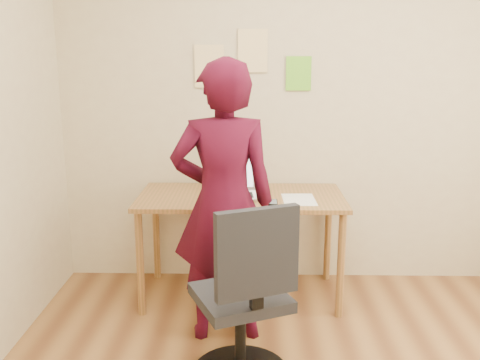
{
  "coord_description": "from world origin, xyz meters",
  "views": [
    {
      "loc": [
        -0.35,
        -2.15,
        1.69
      ],
      "look_at": [
        -0.42,
        0.95,
        0.95
      ],
      "focal_mm": 40.0,
      "sensor_mm": 36.0,
      "label": 1
    }
  ],
  "objects_px": {
    "office_chair": "(245,308)",
    "laptop": "(231,188)",
    "phone": "(272,202)",
    "desk": "(241,207)",
    "person": "(223,203)"
  },
  "relations": [
    {
      "from": "office_chair",
      "to": "laptop",
      "type": "bearing_deg",
      "value": 72.46
    },
    {
      "from": "laptop",
      "to": "phone",
      "type": "distance_m",
      "value": 0.34
    },
    {
      "from": "office_chair",
      "to": "person",
      "type": "relative_size",
      "value": 0.59
    },
    {
      "from": "office_chair",
      "to": "person",
      "type": "height_order",
      "value": "person"
    },
    {
      "from": "laptop",
      "to": "phone",
      "type": "height_order",
      "value": "laptop"
    },
    {
      "from": "phone",
      "to": "office_chair",
      "type": "relative_size",
      "value": 0.13
    },
    {
      "from": "phone",
      "to": "laptop",
      "type": "bearing_deg",
      "value": 145.31
    },
    {
      "from": "desk",
      "to": "person",
      "type": "distance_m",
      "value": 0.57
    },
    {
      "from": "person",
      "to": "desk",
      "type": "bearing_deg",
      "value": -106.29
    },
    {
      "from": "person",
      "to": "office_chair",
      "type": "bearing_deg",
      "value": 98.33
    },
    {
      "from": "desk",
      "to": "laptop",
      "type": "bearing_deg",
      "value": 176.76
    },
    {
      "from": "desk",
      "to": "laptop",
      "type": "height_order",
      "value": "laptop"
    },
    {
      "from": "laptop",
      "to": "phone",
      "type": "xyz_separation_m",
      "value": [
        0.28,
        -0.2,
        -0.05
      ]
    },
    {
      "from": "phone",
      "to": "office_chair",
      "type": "xyz_separation_m",
      "value": [
        -0.17,
        -0.85,
        -0.32
      ]
    },
    {
      "from": "phone",
      "to": "office_chair",
      "type": "bearing_deg",
      "value": -100.4
    }
  ]
}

